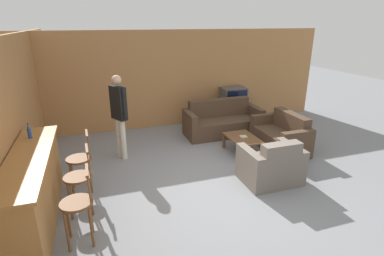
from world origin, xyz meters
The scene contains 17 objects.
ground_plane centered at (0.00, 0.00, 0.00)m, with size 24.00×24.00×0.00m, color gray.
wall_back centered at (0.00, 3.63, 1.30)m, with size 9.40×0.08×2.60m.
wall_left centered at (-3.16, 1.32, 1.30)m, with size 0.08×8.63×2.60m.
bar_counter centered at (-2.82, -0.02, 0.53)m, with size 0.55×2.52×1.06m.
bar_chair_near centered at (-2.22, -0.70, 0.55)m, with size 0.42×0.42×1.06m.
bar_chair_mid centered at (-2.22, 0.01, 0.55)m, with size 0.44×0.44×1.06m.
bar_chair_far centered at (-2.22, 0.67, 0.55)m, with size 0.43×0.43×1.06m.
couch_far centered at (1.23, 2.47, 0.31)m, with size 1.97×0.84×0.88m.
armchair_near centered at (1.06, -0.10, 0.32)m, with size 1.02×0.79×0.86m.
loveseat_right centered at (2.11, 1.15, 0.31)m, with size 0.77×1.43×0.84m.
coffee_table centered at (1.15, 1.21, 0.32)m, with size 0.61×0.87×0.38m.
tv_unit centered at (1.92, 3.29, 0.26)m, with size 0.99×0.52×0.51m.
tv centered at (1.92, 3.29, 0.77)m, with size 0.68×0.50×0.51m.
bottle centered at (-2.90, 0.71, 1.17)m, with size 0.06×0.06×0.24m.
book_on_table centered at (1.17, 1.20, 0.39)m, with size 0.16×0.15×0.03m.
table_lamp centered at (2.26, 3.29, 0.85)m, with size 0.26×0.26×0.47m.
person_by_window centered at (-1.42, 1.82, 1.04)m, with size 0.32×0.46×1.80m.
Camera 1 is at (-1.87, -4.28, 2.81)m, focal length 28.00 mm.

